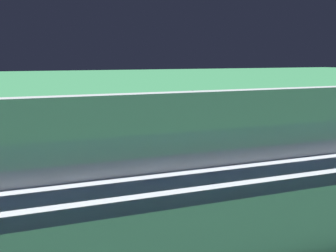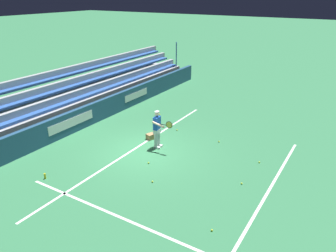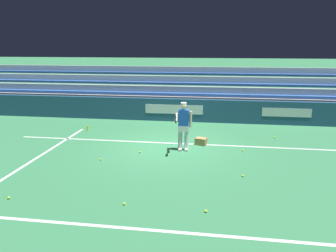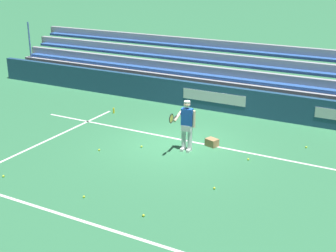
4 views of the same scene
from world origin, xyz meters
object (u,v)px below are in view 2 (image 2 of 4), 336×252
tennis_player (158,129)px  tennis_ball_far_left (152,182)px  ball_box_cardboard (151,136)px  tennis_ball_far_right (259,162)px  tennis_ball_toward_net (160,115)px  water_bottle (45,176)px  tennis_ball_midcourt (177,130)px  tennis_ball_stray_back (149,163)px  tennis_ball_on_baseline (219,142)px  tennis_ball_near_player (212,230)px  tennis_ball_by_box (242,183)px

tennis_player → tennis_ball_far_left: (2.53, 1.42, -0.86)m
tennis_ball_far_left → ball_box_cardboard: bearing=-144.9°
tennis_player → tennis_ball_far_left: size_ratio=25.98×
tennis_ball_far_right → tennis_ball_toward_net: bearing=-111.3°
tennis_ball_toward_net → water_bottle: 7.89m
tennis_ball_far_left → water_bottle: size_ratio=0.30×
tennis_ball_midcourt → tennis_ball_toward_net: 2.36m
tennis_ball_far_right → tennis_player: bearing=-77.4°
tennis_ball_stray_back → tennis_ball_far_left: bearing=40.4°
tennis_player → tennis_ball_midcourt: (-2.09, -0.22, -0.86)m
tennis_ball_on_baseline → tennis_ball_far_right: bearing=66.2°
ball_box_cardboard → tennis_ball_toward_net: ball_box_cardboard is taller
tennis_ball_stray_back → tennis_ball_toward_net: size_ratio=1.00×
tennis_ball_near_player → tennis_ball_on_baseline: size_ratio=1.00×
tennis_ball_midcourt → tennis_ball_on_baseline: size_ratio=1.00×
tennis_ball_by_box → tennis_player: bearing=-102.5°
tennis_player → tennis_ball_midcourt: 2.28m
tennis_ball_near_player → tennis_ball_toward_net: same height
tennis_player → tennis_ball_toward_net: bearing=-148.6°
water_bottle → tennis_ball_toward_net: bearing=179.8°
tennis_ball_toward_net → tennis_ball_by_box: bearing=55.3°
tennis_ball_far_right → tennis_ball_toward_net: (-2.52, -6.44, 0.00)m
tennis_ball_toward_net → tennis_ball_midcourt: bearing=54.0°
tennis_ball_toward_net → ball_box_cardboard: bearing=25.0°
tennis_ball_midcourt → tennis_ball_on_baseline: 2.35m
ball_box_cardboard → water_bottle: size_ratio=1.82×
tennis_ball_near_player → tennis_ball_midcourt: size_ratio=1.00×
ball_box_cardboard → tennis_ball_by_box: ball_box_cardboard is taller
tennis_player → tennis_ball_far_right: (-0.96, 4.32, -0.86)m
tennis_ball_stray_back → tennis_ball_on_baseline: bearing=154.1°
tennis_ball_stray_back → water_bottle: water_bottle is taller
tennis_ball_midcourt → tennis_ball_stray_back: (3.54, 0.71, 0.00)m
tennis_ball_by_box → tennis_ball_toward_net: size_ratio=1.00×
ball_box_cardboard → tennis_ball_near_player: bearing=49.5°
tennis_ball_by_box → tennis_ball_midcourt: (-3.04, -4.47, 0.00)m
tennis_ball_far_right → water_bottle: bearing=-50.3°
water_bottle → tennis_ball_far_right: bearing=129.7°
tennis_player → water_bottle: size_ratio=7.80×
ball_box_cardboard → tennis_ball_near_player: size_ratio=6.06×
tennis_ball_far_left → tennis_ball_stray_back: 1.43m
tennis_ball_midcourt → tennis_ball_toward_net: (-1.38, -1.91, 0.00)m
tennis_ball_on_baseline → water_bottle: (6.34, -4.28, 0.08)m
tennis_ball_near_player → tennis_ball_far_right: size_ratio=1.00×
tennis_ball_stray_back → tennis_ball_far_right: same height
tennis_ball_near_player → tennis_ball_stray_back: size_ratio=1.00×
ball_box_cardboard → tennis_ball_stray_back: 2.40m
tennis_ball_far_left → water_bottle: 4.03m
tennis_ball_midcourt → tennis_ball_stray_back: 3.61m
ball_box_cardboard → tennis_ball_midcourt: bearing=159.5°
tennis_player → water_bottle: tennis_player is taller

